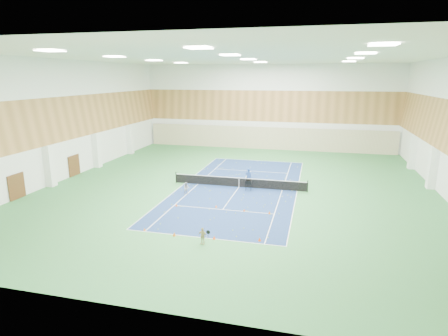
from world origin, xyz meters
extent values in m
plane|color=#31743B|center=(0.00, 0.00, 0.00)|extent=(40.00, 40.00, 0.00)
cube|color=navy|center=(0.00, 0.00, 0.01)|extent=(10.97, 23.77, 0.01)
cube|color=#C6B793|center=(0.00, 19.75, 1.60)|extent=(35.40, 0.16, 3.20)
cube|color=#593319|center=(-17.92, -8.00, 1.10)|extent=(0.08, 1.80, 2.20)
cube|color=#593319|center=(-17.92, 0.00, 1.10)|extent=(0.08, 1.80, 2.20)
imported|color=#214499|center=(0.70, 1.11, 0.82)|extent=(0.64, 0.47, 1.65)
imported|color=#9D9CA5|center=(-4.13, -3.33, 0.56)|extent=(0.64, 0.57, 1.12)
imported|color=tan|center=(0.29, -12.77, 0.55)|extent=(0.69, 0.42, 1.10)
cone|color=#E6420C|center=(-3.87, -6.53, 0.12)|extent=(0.21, 0.21, 0.24)
cone|color=#FF5F0D|center=(-0.65, -6.01, 0.10)|extent=(0.18, 0.18, 0.20)
cone|color=#FF5A0D|center=(1.74, -6.35, 0.10)|extent=(0.18, 0.18, 0.20)
cone|color=orange|center=(3.73, -6.42, 0.11)|extent=(0.19, 0.19, 0.21)
cone|color=orange|center=(-4.20, -11.72, 0.10)|extent=(0.18, 0.18, 0.19)
cone|color=orange|center=(-1.90, -12.04, 0.13)|extent=(0.23, 0.23, 0.25)
cone|color=#FF490D|center=(0.82, -11.89, 0.12)|extent=(0.21, 0.21, 0.24)
cone|color=#F9490D|center=(3.74, -11.46, 0.12)|extent=(0.23, 0.23, 0.25)
camera|label=1|loc=(6.90, -33.65, 10.36)|focal=30.00mm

